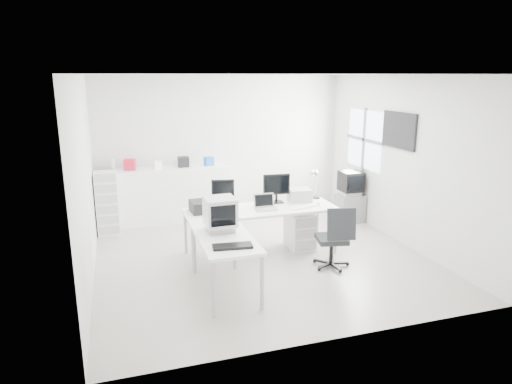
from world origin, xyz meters
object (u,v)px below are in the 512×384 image
object	(u,v)px
drawer_pedestal	(300,230)
office_chair	(332,236)
inkjet_printer	(206,206)
crt_tv	(351,183)
laptop	(266,202)
tv_cabinet	(350,208)
sideboard	(174,194)
laser_printer	(300,195)
lcd_monitor_large	(276,189)
crt_monitor	(220,216)
lcd_monitor_small	(223,193)
main_desk	(261,231)
filing_cabinet	(107,203)
side_desk	(225,263)

from	to	relation	value
drawer_pedestal	office_chair	size ratio (longest dim) A/B	0.62
inkjet_printer	crt_tv	distance (m)	3.16
inkjet_printer	laptop	world-z (taller)	laptop
tv_cabinet	crt_tv	bearing A→B (deg)	0.00
inkjet_printer	laptop	xyz separation A→B (m)	(0.90, -0.20, 0.04)
tv_cabinet	crt_tv	xyz separation A→B (m)	(0.00, 0.00, 0.50)
drawer_pedestal	sideboard	world-z (taller)	sideboard
drawer_pedestal	office_chair	distance (m)	0.90
office_chair	tv_cabinet	size ratio (longest dim) A/B	1.79
laser_printer	lcd_monitor_large	bearing A→B (deg)	-178.70
laser_printer	drawer_pedestal	bearing A→B (deg)	-100.80
inkjet_printer	laptop	size ratio (longest dim) A/B	1.29
crt_monitor	tv_cabinet	distance (m)	3.63
lcd_monitor_small	office_chair	xyz separation A→B (m)	(1.39, -1.07, -0.49)
main_desk	lcd_monitor_small	bearing A→B (deg)	155.56
crt_tv	filing_cabinet	distance (m)	4.56
laser_printer	crt_tv	size ratio (longest dim) A/B	0.73
side_desk	crt_monitor	world-z (taller)	crt_monitor
office_chair	lcd_monitor_large	bearing A→B (deg)	126.16
tv_cabinet	sideboard	size ratio (longest dim) A/B	0.25
office_chair	lcd_monitor_small	bearing A→B (deg)	153.97
sideboard	filing_cabinet	size ratio (longest dim) A/B	1.91
side_desk	laser_printer	xyz separation A→B (m)	(1.60, 1.32, 0.48)
filing_cabinet	office_chair	bearing A→B (deg)	-39.32
drawer_pedestal	crt_monitor	bearing A→B (deg)	-149.86
crt_monitor	main_desk	bearing A→B (deg)	44.13
drawer_pedestal	filing_cabinet	bearing A→B (deg)	150.40
side_desk	drawer_pedestal	size ratio (longest dim) A/B	2.33
side_desk	crt_monitor	xyz separation A→B (m)	(0.00, 0.25, 0.59)
lcd_monitor_large	sideboard	distance (m)	2.41
laser_printer	filing_cabinet	world-z (taller)	filing_cabinet
lcd_monitor_large	laptop	bearing A→B (deg)	-126.19
main_desk	office_chair	bearing A→B (deg)	-44.52
side_desk	main_desk	bearing A→B (deg)	52.31
inkjet_printer	crt_tv	world-z (taller)	crt_tv
lcd_monitor_large	laptop	xyz separation A→B (m)	(-0.30, -0.35, -0.11)
inkjet_printer	office_chair	bearing A→B (deg)	-31.25
drawer_pedestal	crt_monitor	size ratio (longest dim) A/B	1.41
laser_printer	crt_monitor	xyz separation A→B (m)	(-1.60, -1.07, 0.11)
side_desk	laser_printer	bearing A→B (deg)	39.52
laser_printer	sideboard	xyz separation A→B (m)	(-1.83, 1.91, -0.32)
lcd_monitor_small	lcd_monitor_large	distance (m)	0.90
side_desk	tv_cabinet	xyz separation A→B (m)	(3.02, 2.15, -0.10)
side_desk	filing_cabinet	distance (m)	3.24
lcd_monitor_small	filing_cabinet	world-z (taller)	lcd_monitor_small
drawer_pedestal	laser_printer	bearing A→B (deg)	73.61
crt_tv	main_desk	bearing A→B (deg)	-154.20
lcd_monitor_large	sideboard	bearing A→B (deg)	131.79
lcd_monitor_large	laptop	distance (m)	0.47
inkjet_printer	tv_cabinet	size ratio (longest dim) A/B	0.89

